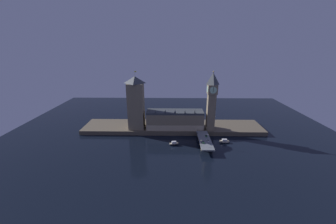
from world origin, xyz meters
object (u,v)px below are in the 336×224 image
at_px(car_northbound_trail, 203,142).
at_px(car_southbound_lead, 208,141).
at_px(clock_tower, 212,100).
at_px(pedestrian_near_rail, 201,143).
at_px(street_lamp_near, 201,142).
at_px(street_lamp_far, 198,130).
at_px(boat_downstream, 224,141).
at_px(victoria_tower, 136,103).
at_px(car_southbound_trail, 206,136).
at_px(boat_upstream, 174,144).

xyz_separation_m(car_northbound_trail, car_southbound_lead, (5.47, 4.45, -0.04)).
bearing_deg(clock_tower, pedestrian_near_rail, -111.58).
bearing_deg(street_lamp_near, street_lamp_far, 90.00).
bearing_deg(clock_tower, boat_downstream, -64.47).
distance_m(clock_tower, car_northbound_trail, 53.85).
bearing_deg(pedestrian_near_rail, car_southbound_lead, 35.72).
bearing_deg(boat_downstream, victoria_tower, 163.63).
height_order(car_southbound_trail, boat_upstream, car_southbound_trail).
relative_size(car_southbound_lead, street_lamp_far, 0.62).
bearing_deg(boat_downstream, car_southbound_lead, -153.01).
bearing_deg(boat_upstream, pedestrian_near_rail, -18.89).
height_order(clock_tower, car_southbound_lead, clock_tower).
xyz_separation_m(victoria_tower, car_northbound_trail, (74.13, -43.69, -29.22)).
relative_size(clock_tower, street_lamp_near, 11.22).
relative_size(car_southbound_lead, car_southbound_trail, 1.08).
xyz_separation_m(victoria_tower, car_southbound_lead, (79.61, -39.24, -29.27)).
bearing_deg(car_northbound_trail, clock_tower, 71.19).
bearing_deg(street_lamp_far, pedestrian_near_rail, -89.06).
distance_m(car_northbound_trail, car_southbound_trail, 16.73).
bearing_deg(boat_downstream, clock_tower, 115.53).
relative_size(car_northbound_trail, boat_downstream, 0.37).
bearing_deg(pedestrian_near_rail, street_lamp_far, 90.94).
bearing_deg(victoria_tower, street_lamp_far, -16.27).
xyz_separation_m(boat_upstream, boat_downstream, (54.81, 6.76, -0.08)).
distance_m(street_lamp_near, boat_upstream, 31.29).
distance_m(car_northbound_trail, boat_downstream, 29.63).
relative_size(victoria_tower, boat_upstream, 6.19).
distance_m(clock_tower, car_southbound_trail, 42.34).
bearing_deg(car_southbound_lead, victoria_tower, 153.76).
distance_m(car_southbound_lead, street_lamp_near, 14.28).
relative_size(victoria_tower, street_lamp_near, 11.14).
distance_m(pedestrian_near_rail, street_lamp_far, 24.69).
bearing_deg(victoria_tower, street_lamp_near, -35.24).
relative_size(car_southbound_lead, street_lamp_near, 0.73).
distance_m(clock_tower, victoria_tower, 87.77).
xyz_separation_m(clock_tower, boat_downstream, (11.83, -24.77, -39.99)).
distance_m(victoria_tower, car_southbound_lead, 93.45).
distance_m(victoria_tower, car_southbound_trail, 89.27).
relative_size(pedestrian_near_rail, boat_upstream, 0.15).
height_order(victoria_tower, pedestrian_near_rail, victoria_tower).
bearing_deg(street_lamp_far, car_northbound_trail, -82.23).
bearing_deg(street_lamp_near, boat_upstream, 151.76).
relative_size(car_southbound_lead, pedestrian_near_rail, 2.71).
xyz_separation_m(street_lamp_far, boat_downstream, (28.34, -8.46, -9.52)).
bearing_deg(pedestrian_near_rail, car_southbound_trail, 64.58).
relative_size(clock_tower, boat_downstream, 6.08).
bearing_deg(car_southbound_lead, clock_tower, 77.21).
relative_size(car_northbound_trail, boat_upstream, 0.38).
height_order(car_southbound_lead, street_lamp_near, street_lamp_near).
distance_m(street_lamp_near, street_lamp_far, 29.45).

